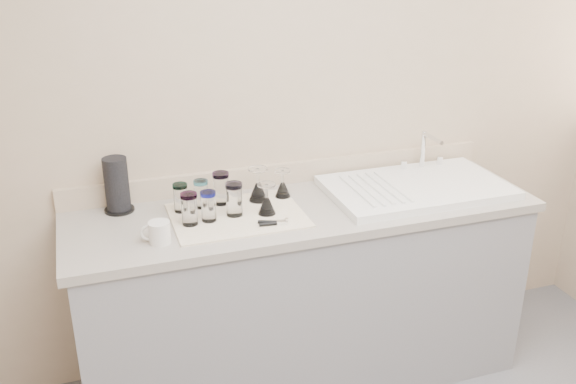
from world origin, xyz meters
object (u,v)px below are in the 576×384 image
object	(u,v)px
tumbler_cyan	(201,194)
tumbler_teal	(181,197)
tumbler_lavender	(234,199)
goblet_back_right	(283,188)
goblet_back_left	(258,189)
sink_unit	(416,187)
tumbler_magenta	(189,209)
paper_towel_roll	(117,185)
goblet_front_left	(267,204)
can_opener	(273,223)
tumbler_purple	(221,188)
white_mug	(159,232)
tumbler_blue	(209,206)

from	to	relation	value
tumbler_cyan	tumbler_teal	bearing A→B (deg)	-171.97
tumbler_lavender	goblet_back_right	world-z (taller)	tumbler_lavender
tumbler_teal	goblet_back_left	size ratio (longest dim) A/B	0.82
tumbler_lavender	sink_unit	bearing A→B (deg)	0.54
tumbler_magenta	paper_towel_roll	xyz separation A→B (m)	(-0.26, 0.25, 0.04)
goblet_front_left	can_opener	world-z (taller)	goblet_front_left
tumbler_teal	goblet_front_left	world-z (taller)	goblet_front_left
tumbler_magenta	tumbler_purple	bearing A→B (deg)	44.18
tumbler_magenta	paper_towel_roll	bearing A→B (deg)	136.61
sink_unit	goblet_back_right	size ratio (longest dim) A/B	6.49
tumbler_purple	can_opener	world-z (taller)	tumbler_purple
tumbler_lavender	white_mug	distance (m)	0.36
tumbler_cyan	tumbler_purple	size ratio (longest dim) A/B	0.86
tumbler_magenta	paper_towel_roll	world-z (taller)	paper_towel_roll
goblet_front_left	paper_towel_roll	distance (m)	0.64
goblet_back_right	goblet_front_left	size ratio (longest dim) A/B	0.93
tumbler_lavender	tumbler_blue	bearing A→B (deg)	-169.76
goblet_back_left	can_opener	distance (m)	0.26
can_opener	white_mug	size ratio (longest dim) A/B	0.97
tumbler_teal	can_opener	bearing A→B (deg)	-37.31
goblet_back_left	goblet_back_right	bearing A→B (deg)	2.72
goblet_back_right	tumbler_lavender	bearing A→B (deg)	-154.16
sink_unit	tumbler_magenta	size ratio (longest dim) A/B	6.04
sink_unit	goblet_back_right	bearing A→B (deg)	169.38
can_opener	paper_towel_roll	xyz separation A→B (m)	(-0.58, 0.36, 0.10)
tumbler_blue	paper_towel_roll	xyz separation A→B (m)	(-0.34, 0.24, 0.04)
tumbler_teal	tumbler_magenta	distance (m)	0.14
tumbler_teal	goblet_back_left	xyz separation A→B (m)	(0.34, 0.01, -0.01)
tumbler_lavender	paper_towel_roll	distance (m)	0.51
can_opener	tumbler_teal	bearing A→B (deg)	142.69
goblet_back_left	goblet_back_right	world-z (taller)	goblet_back_left
goblet_front_left	tumbler_lavender	bearing A→B (deg)	166.86
paper_towel_roll	goblet_back_left	bearing A→B (deg)	-9.47
tumbler_purple	paper_towel_roll	xyz separation A→B (m)	(-0.43, 0.08, 0.04)
tumbler_teal	tumbler_cyan	distance (m)	0.09
tumbler_teal	paper_towel_roll	distance (m)	0.28
goblet_front_left	white_mug	bearing A→B (deg)	-166.94
tumbler_cyan	tumbler_lavender	distance (m)	0.17
can_opener	tumbler_lavender	bearing A→B (deg)	131.37
tumbler_lavender	goblet_back_right	distance (m)	0.28
tumbler_lavender	white_mug	world-z (taller)	tumbler_lavender
tumbler_blue	goblet_back_right	xyz separation A→B (m)	(0.37, 0.14, -0.02)
tumbler_purple	paper_towel_roll	distance (m)	0.44
tumbler_cyan	tumbler_magenta	world-z (taller)	tumbler_magenta
tumbler_purple	tumbler_blue	xyz separation A→B (m)	(-0.09, -0.16, -0.01)
tumbler_lavender	can_opener	bearing A→B (deg)	-48.63
white_mug	goblet_back_left	bearing A→B (deg)	28.49
sink_unit	tumbler_lavender	size ratio (longest dim) A/B	5.74
tumbler_cyan	sink_unit	bearing A→B (deg)	-6.66
tumbler_blue	tumbler_lavender	world-z (taller)	tumbler_lavender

